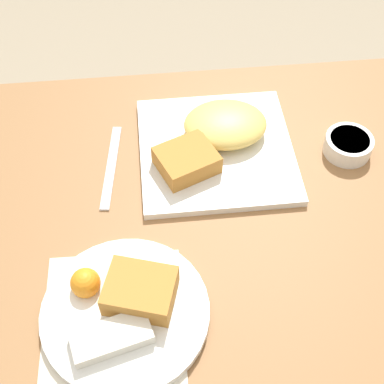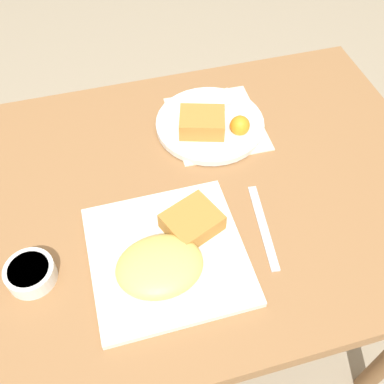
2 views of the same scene
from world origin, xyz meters
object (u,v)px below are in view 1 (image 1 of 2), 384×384
object	(u,v)px
plate_oval_far	(125,307)
sauce_ramekin	(348,145)
plate_square_near	(216,141)
butter_knife	(111,166)

from	to	relation	value
plate_oval_far	sauce_ramekin	distance (m)	0.49
plate_square_near	sauce_ramekin	size ratio (longest dim) A/B	3.21
plate_square_near	butter_knife	world-z (taller)	plate_square_near
plate_square_near	plate_oval_far	world-z (taller)	plate_square_near
plate_square_near	butter_knife	bearing A→B (deg)	6.90
plate_square_near	butter_knife	size ratio (longest dim) A/B	1.42
plate_oval_far	butter_knife	size ratio (longest dim) A/B	1.26
sauce_ramekin	butter_knife	distance (m)	0.42
sauce_ramekin	plate_oval_far	bearing A→B (deg)	34.28
plate_square_near	sauce_ramekin	xyz separation A→B (m)	(-0.23, 0.03, -0.00)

